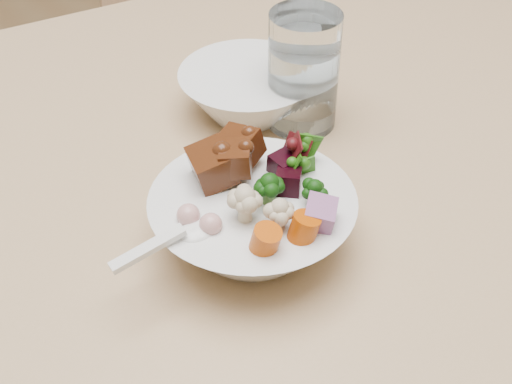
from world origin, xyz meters
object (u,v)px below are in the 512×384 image
water_glass (303,75)px  side_bowl (248,93)px  food_bowl (253,217)px  chair_far (209,94)px  dining_table (456,152)px

water_glass → side_bowl: (-0.04, 0.05, -0.04)m
food_bowl → side_bowl: food_bowl is taller
chair_far → side_bowl: bearing=-101.5°
water_glass → side_bowl: size_ratio=0.84×
dining_table → side_bowl: 0.29m
dining_table → water_glass: bearing=163.4°
dining_table → water_glass: (-0.19, 0.09, 0.14)m
water_glass → side_bowl: 0.07m
side_bowl → food_bowl: bearing=-126.4°
chair_far → water_glass: water_glass is taller
dining_table → chair_far: 0.69m
dining_table → side_bowl: side_bowl is taller
dining_table → water_glass: size_ratio=12.98×
dining_table → water_glass: 0.25m
chair_far → food_bowl: bearing=-103.6°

